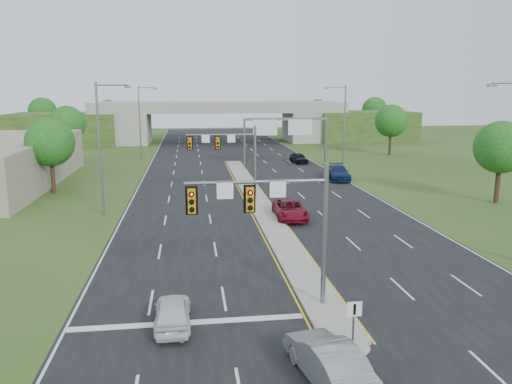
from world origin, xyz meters
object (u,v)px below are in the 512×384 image
object	(u,v)px
car_far_b	(338,173)
car_far_a	(290,210)
sign_gantry	(285,128)
car_far_c	(299,158)
overpass	(220,124)
keep_right_sign	(354,318)
car_silver	(328,360)
signal_mast_near	(278,213)
car_white	(173,312)
signal_mast_far	(232,150)

from	to	relation	value
car_far_b	car_far_a	bearing A→B (deg)	-111.10
sign_gantry	car_far_c	distance (m)	6.09
sign_gantry	car_far_b	world-z (taller)	sign_gantry
car_far_b	overpass	bearing A→B (deg)	110.63
sign_gantry	overpass	size ratio (longest dim) A/B	0.14
keep_right_sign	car_silver	world-z (taller)	keep_right_sign
car_silver	car_far_c	xyz separation A→B (m)	(10.90, 54.20, -0.04)
signal_mast_near	sign_gantry	xyz separation A→B (m)	(8.95, 44.99, 0.51)
car_white	car_far_c	bearing A→B (deg)	-109.29
signal_mast_far	car_far_c	distance (m)	26.16
signal_mast_near	signal_mast_far	distance (m)	25.00
signal_mast_near	car_far_c	bearing A→B (deg)	76.36
sign_gantry	car_far_c	bearing A→B (deg)	48.55
signal_mast_far	car_white	world-z (taller)	signal_mast_far
signal_mast_near	sign_gantry	world-z (taller)	signal_mast_near
signal_mast_near	overpass	xyz separation A→B (m)	(2.26, 80.07, -1.17)
keep_right_sign	overpass	size ratio (longest dim) A/B	0.03
overpass	car_far_c	size ratio (longest dim) A/B	18.66
overpass	keep_right_sign	bearing A→B (deg)	-90.00
sign_gantry	car_far_c	xyz separation A→B (m)	(2.72, 3.08, -4.49)
keep_right_sign	car_far_b	world-z (taller)	keep_right_sign
overpass	car_far_a	xyz separation A→B (m)	(1.79, -63.23, -2.80)
keep_right_sign	car_white	world-z (taller)	keep_right_sign
signal_mast_near	signal_mast_far	bearing A→B (deg)	90.00
overpass	car_white	distance (m)	81.56
keep_right_sign	car_far_a	distance (m)	21.39
car_far_c	car_far_a	bearing A→B (deg)	-111.40
sign_gantry	car_silver	size ratio (longest dim) A/B	2.48
car_far_b	keep_right_sign	bearing A→B (deg)	-98.77
car_white	sign_gantry	bearing A→B (deg)	-107.39
signal_mast_far	car_far_a	size ratio (longest dim) A/B	1.33
signal_mast_near	car_silver	world-z (taller)	signal_mast_near
car_far_b	car_far_c	world-z (taller)	car_far_b
keep_right_sign	overpass	distance (m)	84.55
signal_mast_near	car_far_a	world-z (taller)	signal_mast_near
signal_mast_near	signal_mast_far	size ratio (longest dim) A/B	1.00
overpass	car_far_b	xyz separation A→B (m)	(11.00, -46.13, -2.71)
sign_gantry	car_white	distance (m)	48.36
keep_right_sign	car_silver	distance (m)	2.36
signal_mast_far	car_white	bearing A→B (deg)	-100.57
signal_mast_far	overpass	world-z (taller)	overpass
keep_right_sign	sign_gantry	bearing A→B (deg)	82.30
signal_mast_far	sign_gantry	size ratio (longest dim) A/B	0.60
car_silver	car_far_b	xyz separation A→B (m)	(12.50, 40.06, 0.05)
keep_right_sign	car_white	xyz separation A→B (m)	(-7.14, 3.33, -0.83)
signal_mast_near	sign_gantry	bearing A→B (deg)	78.75
keep_right_sign	sign_gantry	xyz separation A→B (m)	(6.68, 49.45, 3.72)
signal_mast_near	car_far_b	distance (m)	36.65
car_white	car_silver	distance (m)	7.54
signal_mast_far	overpass	distance (m)	55.13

